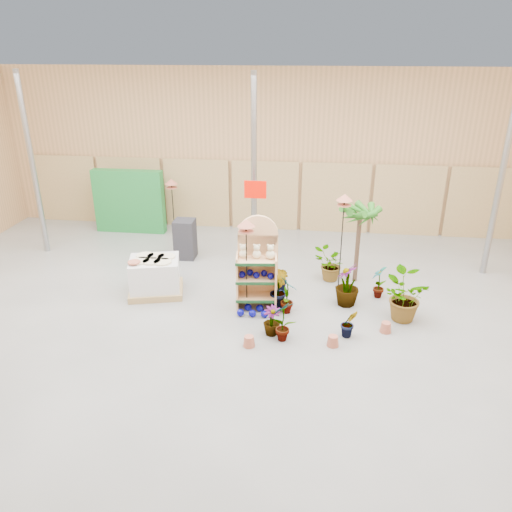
# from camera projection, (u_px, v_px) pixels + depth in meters

# --- Properties ---
(room) EXTENTS (15.20, 12.10, 4.70)m
(room) POSITION_uv_depth(u_px,v_px,m) (236.00, 208.00, 9.29)
(room) COLOR slate
(room) RESTS_ON ground
(display_shelf) EXTENTS (0.86, 0.60, 1.94)m
(display_shelf) POSITION_uv_depth(u_px,v_px,m) (257.00, 266.00, 10.07)
(display_shelf) COLOR tan
(display_shelf) RESTS_ON ground
(teddy_bears) EXTENTS (0.71, 0.18, 0.30)m
(teddy_bears) POSITION_uv_depth(u_px,v_px,m) (258.00, 252.00, 9.85)
(teddy_bears) COLOR beige
(teddy_bears) RESTS_ON display_shelf
(gazing_balls_shelf) EXTENTS (0.71, 0.24, 0.14)m
(gazing_balls_shelf) POSITION_uv_depth(u_px,v_px,m) (257.00, 274.00, 10.01)
(gazing_balls_shelf) COLOR #050578
(gazing_balls_shelf) RESTS_ON display_shelf
(gazing_balls_floor) EXTENTS (0.63, 0.39, 0.15)m
(gazing_balls_floor) POSITION_uv_depth(u_px,v_px,m) (253.00, 311.00, 10.03)
(gazing_balls_floor) COLOR #050578
(gazing_balls_floor) RESTS_ON ground
(pallet_stack) EXTENTS (1.33, 1.19, 0.84)m
(pallet_stack) POSITION_uv_depth(u_px,v_px,m) (155.00, 276.00, 10.76)
(pallet_stack) COLOR #997C4C
(pallet_stack) RESTS_ON ground
(charcoal_planters) EXTENTS (0.50, 0.50, 1.00)m
(charcoal_planters) POSITION_uv_depth(u_px,v_px,m) (185.00, 239.00, 12.55)
(charcoal_planters) COLOR black
(charcoal_planters) RESTS_ON ground
(trellis_stock) EXTENTS (2.00, 0.30, 1.80)m
(trellis_stock) POSITION_uv_depth(u_px,v_px,m) (129.00, 201.00, 14.16)
(trellis_stock) COLOR #196E2B
(trellis_stock) RESTS_ON ground
(offer_sign) EXTENTS (0.50, 0.08, 2.20)m
(offer_sign) POSITION_uv_depth(u_px,v_px,m) (255.00, 208.00, 11.42)
(offer_sign) COLOR gray
(offer_sign) RESTS_ON ground
(bird_table_front) EXTENTS (0.34, 0.34, 1.96)m
(bird_table_front) POSITION_uv_depth(u_px,v_px,m) (246.00, 226.00, 9.52)
(bird_table_front) COLOR black
(bird_table_front) RESTS_ON ground
(bird_table_right) EXTENTS (0.34, 0.34, 2.17)m
(bird_table_right) POSITION_uv_depth(u_px,v_px,m) (344.00, 201.00, 10.35)
(bird_table_right) COLOR black
(bird_table_right) RESTS_ON ground
(bird_table_back) EXTENTS (0.34, 0.34, 1.69)m
(bird_table_back) POSITION_uv_depth(u_px,v_px,m) (171.00, 184.00, 13.38)
(bird_table_back) COLOR black
(bird_table_back) RESTS_ON ground
(palm) EXTENTS (0.70, 0.70, 1.91)m
(palm) POSITION_uv_depth(u_px,v_px,m) (360.00, 213.00, 10.85)
(palm) COLOR #4A3424
(palm) RESTS_ON ground
(potted_plant_0) EXTENTS (0.46, 0.52, 0.83)m
(potted_plant_0) POSITION_uv_depth(u_px,v_px,m) (288.00, 294.00, 9.96)
(potted_plant_0) COLOR #226217
(potted_plant_0) RESTS_ON ground
(potted_plant_1) EXTENTS (0.48, 0.52, 0.76)m
(potted_plant_1) POSITION_uv_depth(u_px,v_px,m) (277.00, 290.00, 10.22)
(potted_plant_1) COLOR #226217
(potted_plant_1) RESTS_ON ground
(potted_plant_3) EXTENTS (0.61, 0.61, 0.90)m
(potted_plant_3) POSITION_uv_depth(u_px,v_px,m) (347.00, 285.00, 10.27)
(potted_plant_3) COLOR #226217
(potted_plant_3) RESTS_ON ground
(potted_plant_4) EXTENTS (0.36, 0.45, 0.74)m
(potted_plant_4) POSITION_uv_depth(u_px,v_px,m) (379.00, 281.00, 10.61)
(potted_plant_4) COLOR #226217
(potted_plant_4) RESTS_ON ground
(potted_plant_5) EXTENTS (0.42, 0.43, 0.61)m
(potted_plant_5) POSITION_uv_depth(u_px,v_px,m) (282.00, 279.00, 10.85)
(potted_plant_5) COLOR #226217
(potted_plant_5) RESTS_ON ground
(potted_plant_6) EXTENTS (0.90, 0.85, 0.78)m
(potted_plant_6) POSITION_uv_depth(u_px,v_px,m) (330.00, 265.00, 11.36)
(potted_plant_6) COLOR #226217
(potted_plant_6) RESTS_ON ground
(potted_plant_7) EXTENTS (0.33, 0.33, 0.57)m
(potted_plant_7) POSITION_uv_depth(u_px,v_px,m) (272.00, 321.00, 9.27)
(potted_plant_7) COLOR #226217
(potted_plant_7) RESTS_ON ground
(potted_plant_8) EXTENTS (0.52, 0.51, 0.82)m
(potted_plant_8) POSITION_uv_depth(u_px,v_px,m) (283.00, 320.00, 9.05)
(potted_plant_8) COLOR #226217
(potted_plant_8) RESTS_ON ground
(potted_plant_9) EXTENTS (0.36, 0.32, 0.56)m
(potted_plant_9) POSITION_uv_depth(u_px,v_px,m) (349.00, 323.00, 9.20)
(potted_plant_9) COLOR #226217
(potted_plant_9) RESTS_ON ground
(potted_plant_10) EXTENTS (1.18, 1.17, 0.99)m
(potted_plant_10) POSITION_uv_depth(u_px,v_px,m) (402.00, 297.00, 9.70)
(potted_plant_10) COLOR #226217
(potted_plant_10) RESTS_ON ground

